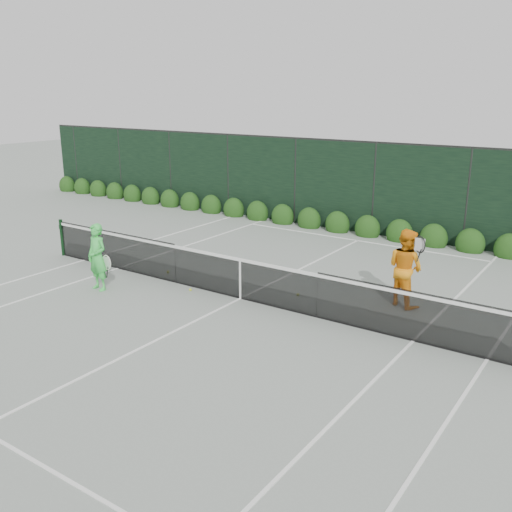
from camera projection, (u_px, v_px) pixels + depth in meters
The scene contains 8 objects.
ground at pixel (240, 299), 13.22m from camera, with size 80.00×80.00×0.00m, color gray.
tennis_net at pixel (239, 277), 13.08m from camera, with size 12.90×0.10×1.07m.
player_woman at pixel (97, 257), 13.62m from camera, with size 0.66×0.44×1.63m.
player_man at pixel (405, 268), 12.60m from camera, with size 1.04×0.94×1.76m.
court_lines at pixel (240, 298), 13.22m from camera, with size 11.03×23.83×0.01m.
windscreen_fence at pixel (155, 265), 10.65m from camera, with size 32.00×21.07×3.06m.
hedge_row at pixel (367, 229), 18.81m from camera, with size 31.66×0.65×0.94m.
tennis_balls at pixel (217, 285), 14.05m from camera, with size 3.78×1.24×0.07m.
Camera 1 is at (7.31, -10.03, 4.67)m, focal length 40.00 mm.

